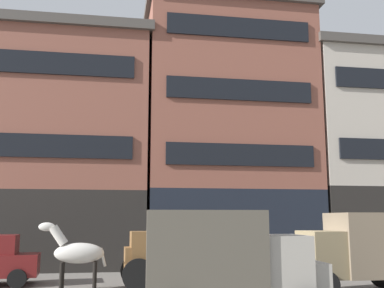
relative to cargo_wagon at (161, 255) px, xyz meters
The scene contains 9 objects.
building_far_left 10.43m from the cargo_wagon, 121.17° to the left, with size 9.58×5.54×12.33m.
building_center_left 10.90m from the cargo_wagon, 60.02° to the left, with size 9.56×5.54×14.48m.
building_center_right 15.92m from the cargo_wagon, 31.13° to the left, with size 7.97×5.54×12.37m.
cargo_wagon is the anchor object (origin of this frame).
draft_horse 2.95m from the cargo_wagon, behind, with size 2.35×0.64×2.30m.
delivery_truck_near 5.53m from the cargo_wagon, 78.68° to the right, with size 4.45×2.36×2.62m.
delivery_truck_far 6.79m from the cargo_wagon, 17.82° to the right, with size 4.37×2.17×2.62m.
pedestrian_officer 2.53m from the cargo_wagon, 89.36° to the left, with size 0.45×0.45×1.79m.
fire_hydrant_curbside 5.56m from the cargo_wagon, 43.01° to the left, with size 0.24×0.24×0.83m.
Camera 1 is at (-5.37, -14.77, 2.42)m, focal length 42.78 mm.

